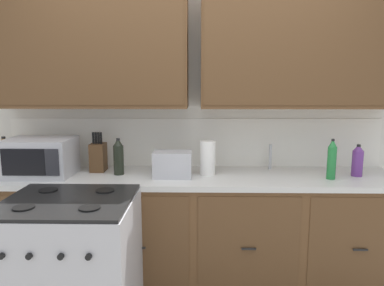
% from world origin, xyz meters
% --- Properties ---
extents(wall_unit, '(4.25, 0.40, 2.41)m').
position_xyz_m(wall_unit, '(0.00, 0.50, 1.65)').
color(wall_unit, silver).
rests_on(wall_unit, ground_plane).
extents(counter_run, '(3.08, 0.64, 0.93)m').
position_xyz_m(counter_run, '(0.00, 0.30, 0.48)').
color(counter_run, black).
rests_on(counter_run, ground_plane).
extents(stove_range, '(0.76, 0.68, 0.95)m').
position_xyz_m(stove_range, '(-0.73, -0.33, 0.47)').
color(stove_range, '#B7B7BC').
rests_on(stove_range, ground_plane).
extents(microwave, '(0.48, 0.37, 0.28)m').
position_xyz_m(microwave, '(-1.15, 0.27, 1.07)').
color(microwave, '#B7B7BC').
rests_on(microwave, counter_run).
extents(toaster, '(0.28, 0.18, 0.19)m').
position_xyz_m(toaster, '(-0.16, 0.24, 1.02)').
color(toaster, '#B7B7BC').
rests_on(toaster, counter_run).
extents(knife_block, '(0.11, 0.14, 0.31)m').
position_xyz_m(knife_block, '(-0.76, 0.41, 1.04)').
color(knife_block, '#52361E').
rests_on(knife_block, counter_run).
extents(sink_faucet, '(0.02, 0.02, 0.20)m').
position_xyz_m(sink_faucet, '(0.61, 0.51, 1.03)').
color(sink_faucet, '#B2B5BA').
rests_on(sink_faucet, counter_run).
extents(paper_towel_roll, '(0.12, 0.12, 0.26)m').
position_xyz_m(paper_towel_roll, '(0.10, 0.31, 1.06)').
color(paper_towel_roll, white).
rests_on(paper_towel_roll, counter_run).
extents(bottle_amber, '(0.08, 0.08, 0.28)m').
position_xyz_m(bottle_amber, '(-1.47, 0.36, 1.06)').
color(bottle_amber, '#9E6619').
rests_on(bottle_amber, counter_run).
extents(bottle_violet, '(0.08, 0.08, 0.24)m').
position_xyz_m(bottle_violet, '(1.22, 0.30, 1.04)').
color(bottle_violet, '#663384').
rests_on(bottle_violet, counter_run).
extents(bottle_dark, '(0.08, 0.08, 0.28)m').
position_xyz_m(bottle_dark, '(-0.57, 0.31, 1.06)').
color(bottle_dark, black).
rests_on(bottle_dark, counter_run).
extents(bottle_green, '(0.06, 0.06, 0.29)m').
position_xyz_m(bottle_green, '(0.99, 0.20, 1.07)').
color(bottle_green, '#237A38').
rests_on(bottle_green, counter_run).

